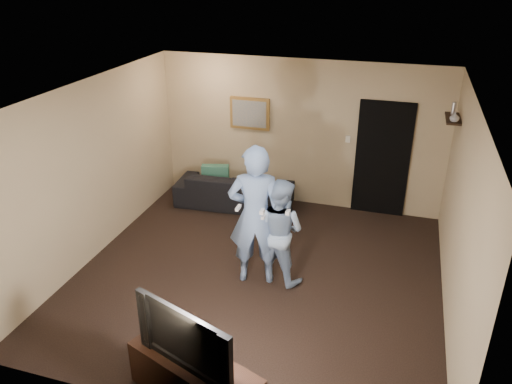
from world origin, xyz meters
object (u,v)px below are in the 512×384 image
(sofa, at_px, (234,189))
(television, at_px, (192,334))
(wii_player_right, at_px, (279,231))
(tv_console, at_px, (195,381))
(wii_player_left, at_px, (255,216))

(sofa, relative_size, television, 1.76)
(television, bearing_deg, wii_player_right, 103.93)
(tv_console, relative_size, wii_player_left, 0.73)
(tv_console, height_order, television, television)
(sofa, xyz_separation_m, television, (1.09, -4.32, 0.54))
(tv_console, xyz_separation_m, wii_player_right, (0.26, 2.33, 0.50))
(wii_player_left, bearing_deg, television, -88.78)
(television, xyz_separation_m, wii_player_right, (0.26, 2.33, -0.10))
(sofa, height_order, wii_player_right, wii_player_right)
(wii_player_right, bearing_deg, wii_player_left, -158.02)
(wii_player_left, bearing_deg, wii_player_right, 21.98)
(television, bearing_deg, tv_console, 0.00)
(television, bearing_deg, sofa, 124.39)
(tv_console, bearing_deg, wii_player_right, 103.93)
(sofa, relative_size, wii_player_left, 1.05)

